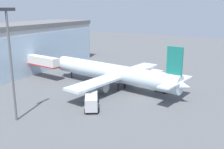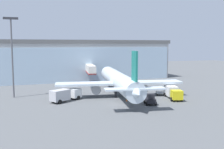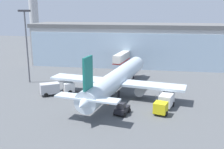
# 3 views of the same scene
# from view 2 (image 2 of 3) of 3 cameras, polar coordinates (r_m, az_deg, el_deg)

# --- Properties ---
(ground) EXTENTS (240.00, 240.00, 0.00)m
(ground) POSITION_cam_2_polar(r_m,az_deg,el_deg) (53.66, 1.53, -6.47)
(ground) COLOR #545659
(terminal_building) EXTENTS (62.98, 18.40, 13.60)m
(terminal_building) POSITION_cam_2_polar(r_m,az_deg,el_deg) (92.50, -6.82, 3.23)
(terminal_building) COLOR #A3A3A3
(terminal_building) RESTS_ON ground
(jet_bridge) EXTENTS (3.75, 13.29, 5.88)m
(jet_bridge) POSITION_cam_2_polar(r_m,az_deg,el_deg) (81.65, -4.80, 1.20)
(jet_bridge) COLOR beige
(jet_bridge) RESTS_ON ground
(apron_light_mast) EXTENTS (3.20, 0.40, 18.13)m
(apron_light_mast) POSITION_cam_2_polar(r_m,az_deg,el_deg) (63.28, -20.95, 4.95)
(apron_light_mast) COLOR #59595E
(apron_light_mast) RESTS_ON ground
(airplane) EXTENTS (29.68, 36.96, 10.95)m
(airplane) POSITION_cam_2_polar(r_m,az_deg,el_deg) (61.91, 1.51, -1.42)
(airplane) COLOR silver
(airplane) RESTS_ON ground
(catering_truck) EXTENTS (7.29, 5.88, 2.65)m
(catering_truck) POSITION_cam_2_polar(r_m,az_deg,el_deg) (56.84, -10.20, -4.32)
(catering_truck) COLOR silver
(catering_truck) RESTS_ON ground
(fuel_truck) EXTENTS (3.92, 7.62, 2.65)m
(fuel_truck) POSITION_cam_2_polar(r_m,az_deg,el_deg) (60.40, 13.11, -3.75)
(fuel_truck) COLOR yellow
(fuel_truck) RESTS_ON ground
(baggage_cart) EXTENTS (2.43, 3.17, 1.50)m
(baggage_cart) POSITION_cam_2_polar(r_m,az_deg,el_deg) (64.24, 10.35, -3.95)
(baggage_cart) COLOR gray
(baggage_cart) RESTS_ON ground
(pushback_tug) EXTENTS (2.81, 3.54, 2.30)m
(pushback_tug) POSITION_cam_2_polar(r_m,az_deg,el_deg) (53.75, 8.32, -5.45)
(pushback_tug) COLOR black
(pushback_tug) RESTS_ON ground
(safety_cone_nose) EXTENTS (0.36, 0.36, 0.55)m
(safety_cone_nose) POSITION_cam_2_polar(r_m,az_deg,el_deg) (56.34, 3.20, -5.56)
(safety_cone_nose) COLOR orange
(safety_cone_nose) RESTS_ON ground
(safety_cone_wingtip) EXTENTS (0.36, 0.36, 0.55)m
(safety_cone_wingtip) POSITION_cam_2_polar(r_m,az_deg,el_deg) (59.14, -9.56, -5.06)
(safety_cone_wingtip) COLOR orange
(safety_cone_wingtip) RESTS_ON ground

